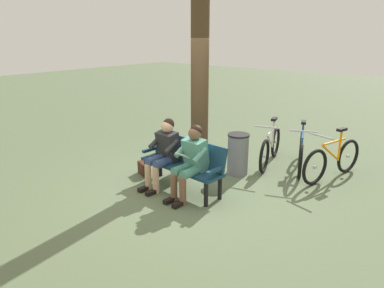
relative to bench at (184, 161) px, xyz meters
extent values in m
plane|color=#566647|center=(-0.09, -0.03, -0.51)|extent=(40.00, 40.00, 0.00)
cube|color=navy|center=(0.01, 0.08, -0.08)|extent=(1.63, 0.56, 0.05)
cube|color=navy|center=(-0.01, -0.11, 0.15)|extent=(1.61, 0.25, 0.42)
cube|color=navy|center=(-0.75, 0.14, 0.05)|extent=(0.09, 0.40, 0.05)
cube|color=navy|center=(0.76, 0.02, 0.05)|extent=(0.09, 0.40, 0.05)
cylinder|color=black|center=(-0.70, 0.30, -0.31)|extent=(0.07, 0.07, 0.40)
cylinder|color=black|center=(0.74, 0.20, -0.31)|extent=(0.07, 0.07, 0.40)
cylinder|color=black|center=(-0.72, -0.04, -0.31)|extent=(0.07, 0.07, 0.40)
cylinder|color=black|center=(0.71, -0.14, -0.31)|extent=(0.07, 0.07, 0.40)
cube|color=#4C8C7A|center=(-0.32, 0.08, 0.20)|extent=(0.40, 0.33, 0.55)
sphere|color=brown|center=(-0.31, 0.10, 0.56)|extent=(0.21, 0.21, 0.21)
sphere|color=black|center=(-0.32, 0.07, 0.59)|extent=(0.20, 0.20, 0.20)
cylinder|color=#4C8C7A|center=(-0.40, 0.29, -0.02)|extent=(0.18, 0.41, 0.15)
cylinder|color=brown|center=(-0.39, 0.49, -0.28)|extent=(0.11, 0.11, 0.45)
cube|color=black|center=(-0.38, 0.59, -0.47)|extent=(0.11, 0.23, 0.07)
cylinder|color=#4C8C7A|center=(-0.51, 0.22, 0.27)|extent=(0.11, 0.31, 0.23)
cylinder|color=#4C8C7A|center=(-0.20, 0.28, -0.02)|extent=(0.18, 0.41, 0.15)
cylinder|color=brown|center=(-0.19, 0.48, -0.28)|extent=(0.11, 0.11, 0.45)
cube|color=black|center=(-0.18, 0.58, -0.47)|extent=(0.11, 0.23, 0.07)
cylinder|color=#4C8C7A|center=(-0.11, 0.19, 0.27)|extent=(0.11, 0.31, 0.23)
cube|color=silver|center=(-0.29, 0.38, 0.26)|extent=(0.21, 0.13, 0.09)
cube|color=#262628|center=(0.32, 0.04, 0.20)|extent=(0.40, 0.33, 0.55)
sphere|color=#D8A884|center=(0.32, 0.06, 0.56)|extent=(0.21, 0.21, 0.21)
sphere|color=black|center=(0.32, 0.03, 0.59)|extent=(0.20, 0.20, 0.20)
cylinder|color=#334772|center=(0.24, 0.24, -0.02)|extent=(0.18, 0.41, 0.15)
cylinder|color=#D8A884|center=(0.25, 0.44, -0.28)|extent=(0.11, 0.11, 0.45)
cube|color=black|center=(0.26, 0.54, -0.47)|extent=(0.11, 0.23, 0.07)
cylinder|color=#262628|center=(0.13, 0.17, 0.27)|extent=(0.11, 0.31, 0.23)
cylinder|color=#334772|center=(0.44, 0.23, -0.02)|extent=(0.18, 0.41, 0.15)
cylinder|color=#D8A884|center=(0.45, 0.43, -0.28)|extent=(0.11, 0.11, 0.45)
cube|color=black|center=(0.46, 0.53, -0.47)|extent=(0.11, 0.23, 0.07)
cylinder|color=#262628|center=(0.53, 0.14, 0.27)|extent=(0.11, 0.31, 0.23)
cube|color=#3F1E14|center=(1.01, 0.01, -0.39)|extent=(0.33, 0.24, 0.24)
cylinder|color=#4C3823|center=(0.53, -1.11, 1.57)|extent=(0.35, 0.35, 4.15)
cylinder|color=slate|center=(-0.36, -1.15, -0.13)|extent=(0.39, 0.39, 0.76)
cylinder|color=black|center=(-0.36, -1.15, 0.27)|extent=(0.41, 0.41, 0.03)
torus|color=black|center=(-1.69, -1.56, -0.18)|extent=(0.24, 0.65, 0.66)
cylinder|color=silver|center=(-1.69, -1.56, -0.18)|extent=(0.06, 0.07, 0.06)
torus|color=black|center=(-1.96, -2.55, -0.18)|extent=(0.24, 0.65, 0.66)
cylinder|color=silver|center=(-1.96, -2.55, -0.18)|extent=(0.06, 0.07, 0.06)
cylinder|color=orange|center=(-1.83, -2.06, 0.20)|extent=(0.21, 0.62, 0.04)
cylinder|color=orange|center=(-1.80, -1.98, 0.00)|extent=(0.20, 0.58, 0.43)
cylinder|color=orange|center=(-1.88, -2.23, 0.12)|extent=(0.04, 0.04, 0.55)
cube|color=black|center=(-1.88, -2.23, 0.40)|extent=(0.15, 0.24, 0.05)
cylinder|color=#B2B2B7|center=(-1.72, -1.66, 0.37)|extent=(0.47, 0.16, 0.03)
torus|color=black|center=(-1.37, -1.68, -0.18)|extent=(0.30, 0.63, 0.66)
cylinder|color=silver|center=(-1.37, -1.68, -0.18)|extent=(0.07, 0.07, 0.06)
torus|color=black|center=(-0.99, -2.63, -0.18)|extent=(0.30, 0.63, 0.66)
cylinder|color=silver|center=(-0.99, -2.63, -0.18)|extent=(0.07, 0.07, 0.06)
cylinder|color=#1E519E|center=(-1.18, -2.16, 0.20)|extent=(0.27, 0.60, 0.04)
cylinder|color=#1E519E|center=(-1.21, -2.08, 0.00)|extent=(0.26, 0.57, 0.43)
cylinder|color=#1E519E|center=(-1.11, -2.33, 0.12)|extent=(0.04, 0.04, 0.55)
cube|color=black|center=(-1.11, -2.33, 0.40)|extent=(0.17, 0.24, 0.05)
cylinder|color=#B2B2B7|center=(-1.33, -1.78, 0.37)|extent=(0.46, 0.21, 0.03)
torus|color=black|center=(-0.72, -1.53, -0.18)|extent=(0.22, 0.65, 0.66)
cylinder|color=silver|center=(-0.72, -1.53, -0.18)|extent=(0.06, 0.07, 0.06)
torus|color=black|center=(-0.46, -2.52, -0.18)|extent=(0.22, 0.65, 0.66)
cylinder|color=silver|center=(-0.46, -2.52, -0.18)|extent=(0.06, 0.07, 0.06)
cylinder|color=silver|center=(-0.59, -2.03, 0.20)|extent=(0.20, 0.62, 0.04)
cylinder|color=silver|center=(-0.61, -1.95, 0.00)|extent=(0.19, 0.59, 0.43)
cylinder|color=silver|center=(-0.54, -2.20, 0.12)|extent=(0.04, 0.04, 0.55)
cube|color=black|center=(-0.54, -2.20, 0.40)|extent=(0.14, 0.24, 0.05)
cylinder|color=#B2B2B7|center=(-0.69, -1.63, 0.37)|extent=(0.47, 0.15, 0.03)
camera|label=1|loc=(-3.70, 4.33, 2.08)|focal=33.28mm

